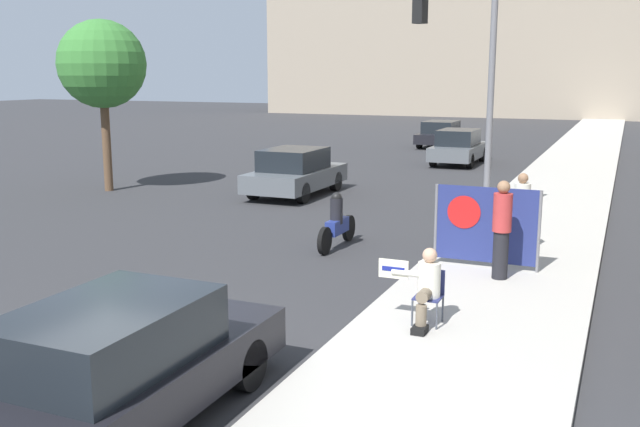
{
  "coord_description": "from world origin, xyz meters",
  "views": [
    {
      "loc": [
        5.63,
        -6.68,
        3.79
      ],
      "look_at": [
        -0.02,
        6.37,
        1.02
      ],
      "focal_mm": 40.0,
      "sensor_mm": 36.0,
      "label": 1
    }
  ],
  "objects_px": {
    "pedestrian_behind": "(521,212)",
    "car_on_road_distant": "(441,134)",
    "seated_protester": "(426,285)",
    "protest_banner": "(485,225)",
    "parked_car_curbside": "(118,366)",
    "street_tree_near_curb": "(102,65)",
    "jogger_on_sidewalk": "(502,229)",
    "car_on_road_midblock": "(459,147)",
    "car_on_road_nearest": "(295,172)",
    "traffic_light_pole": "(465,59)",
    "motorcycle_on_road": "(337,224)"
  },
  "relations": [
    {
      "from": "seated_protester",
      "to": "street_tree_near_curb",
      "type": "distance_m",
      "value": 16.19
    },
    {
      "from": "protest_banner",
      "to": "street_tree_near_curb",
      "type": "bearing_deg",
      "value": 158.86
    },
    {
      "from": "traffic_light_pole",
      "to": "protest_banner",
      "type": "bearing_deg",
      "value": -71.88
    },
    {
      "from": "seated_protester",
      "to": "pedestrian_behind",
      "type": "xyz_separation_m",
      "value": [
        0.65,
        5.15,
        0.24
      ]
    },
    {
      "from": "protest_banner",
      "to": "car_on_road_nearest",
      "type": "xyz_separation_m",
      "value": [
        -7.26,
        6.79,
        -0.21
      ]
    },
    {
      "from": "car_on_road_midblock",
      "to": "street_tree_near_curb",
      "type": "distance_m",
      "value": 15.19
    },
    {
      "from": "parked_car_curbside",
      "to": "car_on_road_distant",
      "type": "bearing_deg",
      "value": 97.76
    },
    {
      "from": "jogger_on_sidewalk",
      "to": "motorcycle_on_road",
      "type": "bearing_deg",
      "value": -4.98
    },
    {
      "from": "protest_banner",
      "to": "street_tree_near_curb",
      "type": "relative_size",
      "value": 0.37
    },
    {
      "from": "protest_banner",
      "to": "traffic_light_pole",
      "type": "distance_m",
      "value": 5.82
    },
    {
      "from": "car_on_road_nearest",
      "to": "motorcycle_on_road",
      "type": "xyz_separation_m",
      "value": [
        3.85,
        -5.98,
        -0.2
      ]
    },
    {
      "from": "jogger_on_sidewalk",
      "to": "pedestrian_behind",
      "type": "relative_size",
      "value": 1.08
    },
    {
      "from": "protest_banner",
      "to": "street_tree_near_curb",
      "type": "height_order",
      "value": "street_tree_near_curb"
    },
    {
      "from": "seated_protester",
      "to": "car_on_road_distant",
      "type": "height_order",
      "value": "car_on_road_distant"
    },
    {
      "from": "car_on_road_midblock",
      "to": "motorcycle_on_road",
      "type": "xyz_separation_m",
      "value": [
        0.86,
        -16.06,
        -0.2
      ]
    },
    {
      "from": "pedestrian_behind",
      "to": "car_on_road_distant",
      "type": "height_order",
      "value": "pedestrian_behind"
    },
    {
      "from": "car_on_road_nearest",
      "to": "street_tree_near_curb",
      "type": "xyz_separation_m",
      "value": [
        -6.1,
        -1.63,
        3.36
      ]
    },
    {
      "from": "parked_car_curbside",
      "to": "pedestrian_behind",
      "type": "bearing_deg",
      "value": 72.69
    },
    {
      "from": "street_tree_near_curb",
      "to": "parked_car_curbside",
      "type": "bearing_deg",
      "value": -49.96
    },
    {
      "from": "traffic_light_pole",
      "to": "street_tree_near_curb",
      "type": "height_order",
      "value": "traffic_light_pole"
    },
    {
      "from": "pedestrian_behind",
      "to": "protest_banner",
      "type": "distance_m",
      "value": 1.58
    },
    {
      "from": "jogger_on_sidewalk",
      "to": "car_on_road_midblock",
      "type": "height_order",
      "value": "jogger_on_sidewalk"
    },
    {
      "from": "parked_car_curbside",
      "to": "street_tree_near_curb",
      "type": "relative_size",
      "value": 0.79
    },
    {
      "from": "seated_protester",
      "to": "car_on_road_midblock",
      "type": "xyz_separation_m",
      "value": [
        -4.08,
        20.5,
        0.01
      ]
    },
    {
      "from": "jogger_on_sidewalk",
      "to": "motorcycle_on_road",
      "type": "height_order",
      "value": "jogger_on_sidewalk"
    },
    {
      "from": "car_on_road_nearest",
      "to": "jogger_on_sidewalk",
      "type": "bearing_deg",
      "value": -44.28
    },
    {
      "from": "traffic_light_pole",
      "to": "car_on_road_nearest",
      "type": "distance_m",
      "value": 7.03
    },
    {
      "from": "car_on_road_nearest",
      "to": "car_on_road_distant",
      "type": "distance_m",
      "value": 17.17
    },
    {
      "from": "street_tree_near_curb",
      "to": "seated_protester",
      "type": "bearing_deg",
      "value": -33.75
    },
    {
      "from": "pedestrian_behind",
      "to": "street_tree_near_curb",
      "type": "xyz_separation_m",
      "value": [
        -13.82,
        3.65,
        3.13
      ]
    },
    {
      "from": "street_tree_near_curb",
      "to": "car_on_road_nearest",
      "type": "bearing_deg",
      "value": 14.97
    },
    {
      "from": "parked_car_curbside",
      "to": "car_on_road_nearest",
      "type": "height_order",
      "value": "car_on_road_nearest"
    },
    {
      "from": "seated_protester",
      "to": "car_on_road_nearest",
      "type": "height_order",
      "value": "car_on_road_nearest"
    },
    {
      "from": "seated_protester",
      "to": "parked_car_curbside",
      "type": "height_order",
      "value": "parked_car_curbside"
    },
    {
      "from": "jogger_on_sidewalk",
      "to": "street_tree_near_curb",
      "type": "height_order",
      "value": "street_tree_near_curb"
    },
    {
      "from": "jogger_on_sidewalk",
      "to": "traffic_light_pole",
      "type": "relative_size",
      "value": 0.3
    },
    {
      "from": "motorcycle_on_road",
      "to": "street_tree_near_curb",
      "type": "bearing_deg",
      "value": 156.36
    },
    {
      "from": "car_on_road_nearest",
      "to": "motorcycle_on_road",
      "type": "height_order",
      "value": "car_on_road_nearest"
    },
    {
      "from": "street_tree_near_curb",
      "to": "pedestrian_behind",
      "type": "bearing_deg",
      "value": -14.8
    },
    {
      "from": "street_tree_near_curb",
      "to": "motorcycle_on_road",
      "type": "bearing_deg",
      "value": -23.64
    },
    {
      "from": "seated_protester",
      "to": "car_on_road_distant",
      "type": "xyz_separation_m",
      "value": [
        -6.59,
        27.59,
        -0.04
      ]
    },
    {
      "from": "car_on_road_nearest",
      "to": "motorcycle_on_road",
      "type": "relative_size",
      "value": 2.07
    },
    {
      "from": "protest_banner",
      "to": "motorcycle_on_road",
      "type": "relative_size",
      "value": 1.0
    },
    {
      "from": "parked_car_curbside",
      "to": "seated_protester",
      "type": "bearing_deg",
      "value": 61.61
    },
    {
      "from": "parked_car_curbside",
      "to": "motorcycle_on_road",
      "type": "distance_m",
      "value": 8.68
    },
    {
      "from": "car_on_road_distant",
      "to": "street_tree_near_curb",
      "type": "relative_size",
      "value": 0.78
    },
    {
      "from": "car_on_road_distant",
      "to": "traffic_light_pole",
      "type": "bearing_deg",
      "value": -74.77
    },
    {
      "from": "jogger_on_sidewalk",
      "to": "car_on_road_nearest",
      "type": "distance_m",
      "value": 10.73
    },
    {
      "from": "pedestrian_behind",
      "to": "car_on_road_distant",
      "type": "relative_size",
      "value": 0.39
    },
    {
      "from": "seated_protester",
      "to": "jogger_on_sidewalk",
      "type": "xyz_separation_m",
      "value": [
        0.6,
        2.94,
        0.32
      ]
    }
  ]
}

